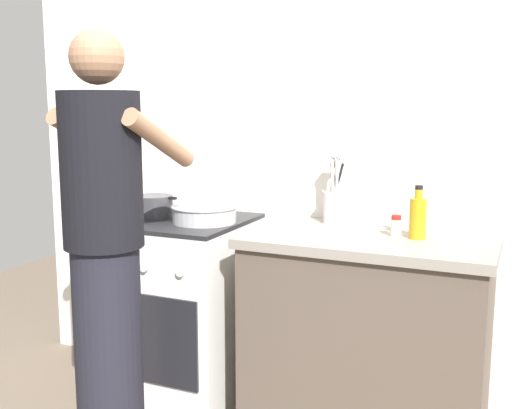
% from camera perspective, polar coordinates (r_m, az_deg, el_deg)
% --- Properties ---
extents(back_wall, '(3.20, 0.10, 2.50)m').
position_cam_1_polar(back_wall, '(2.95, 5.74, 5.70)').
color(back_wall, silver).
rests_on(back_wall, ground).
extents(countertop, '(1.00, 0.60, 0.90)m').
position_cam_1_polar(countertop, '(2.69, 10.26, -12.22)').
color(countertop, brown).
rests_on(countertop, ground).
extents(stove_range, '(0.60, 0.62, 0.90)m').
position_cam_1_polar(stove_range, '(3.02, -6.83, -9.79)').
color(stove_range, white).
rests_on(stove_range, ground).
extents(pot, '(0.25, 0.18, 0.11)m').
position_cam_1_polar(pot, '(2.95, -9.48, -0.17)').
color(pot, '#38383D').
rests_on(pot, stove_range).
extents(mixing_bowl, '(0.30, 0.30, 0.08)m').
position_cam_1_polar(mixing_bowl, '(2.80, -4.82, -0.77)').
color(mixing_bowl, '#B7B7BC').
rests_on(mixing_bowl, stove_range).
extents(utensil_crock, '(0.10, 0.10, 0.33)m').
position_cam_1_polar(utensil_crock, '(2.78, 7.32, 0.37)').
color(utensil_crock, silver).
rests_on(utensil_crock, countertop).
extents(spice_bottle, '(0.04, 0.04, 0.09)m').
position_cam_1_polar(spice_bottle, '(2.56, 12.87, -1.97)').
color(spice_bottle, silver).
rests_on(spice_bottle, countertop).
extents(oil_bottle, '(0.07, 0.07, 0.21)m').
position_cam_1_polar(oil_bottle, '(2.53, 14.78, -1.12)').
color(oil_bottle, gold).
rests_on(oil_bottle, countertop).
extents(person, '(0.41, 0.50, 1.70)m').
position_cam_1_polar(person, '(2.41, -13.78, -4.69)').
color(person, black).
rests_on(person, ground).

